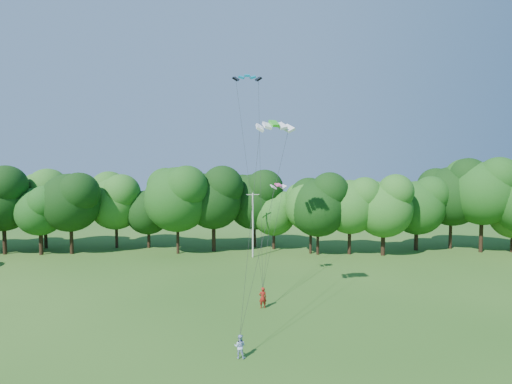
{
  "coord_description": "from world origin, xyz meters",
  "views": [
    {
      "loc": [
        -0.62,
        -20.8,
        12.21
      ],
      "look_at": [
        -0.94,
        13.0,
        10.01
      ],
      "focal_mm": 28.0,
      "sensor_mm": 36.0,
      "label": 1
    }
  ],
  "objects": [
    {
      "name": "tree_back_west",
      "position": [
        -30.74,
        33.22,
        6.38
      ],
      "size": [
        7.03,
        7.03,
        10.22
      ],
      "color": "#382316",
      "rests_on": "ground"
    },
    {
      "name": "kite_teal",
      "position": [
        -1.87,
        19.22,
        21.14
      ],
      "size": [
        2.81,
        1.33,
        0.53
      ],
      "rotation": [
        0.0,
        0.0,
        0.03
      ],
      "color": "#05769E",
      "rests_on": "ground"
    },
    {
      "name": "kite_green",
      "position": [
        0.52,
        11.05,
        15.57
      ],
      "size": [
        3.18,
        2.0,
        0.68
      ],
      "rotation": [
        0.0,
        0.0,
        0.25
      ],
      "color": "green",
      "rests_on": "ground"
    },
    {
      "name": "tree_back_center",
      "position": [
        7.38,
        33.66,
        7.85
      ],
      "size": [
        8.65,
        8.65,
        12.57
      ],
      "color": "black",
      "rests_on": "ground"
    },
    {
      "name": "kite_flyer_left",
      "position": [
        -0.36,
        12.81,
        0.91
      ],
      "size": [
        0.74,
        0.56,
        1.82
      ],
      "primitive_type": "imported",
      "rotation": [
        0.0,
        0.0,
        3.34
      ],
      "color": "maroon",
      "rests_on": "ground"
    },
    {
      "name": "kite_pink",
      "position": [
        1.27,
        19.72,
        10.29
      ],
      "size": [
        1.78,
        1.32,
        0.33
      ],
      "rotation": [
        0.0,
        0.0,
        0.39
      ],
      "color": "#F74490",
      "rests_on": "ground"
    },
    {
      "name": "kite_flyer_right",
      "position": [
        -1.88,
        3.84,
        0.76
      ],
      "size": [
        0.82,
        0.69,
        1.52
      ],
      "primitive_type": "imported",
      "rotation": [
        0.0,
        0.0,
        2.98
      ],
      "color": "#A7BCE8",
      "rests_on": "ground"
    },
    {
      "name": "utility_pole",
      "position": [
        -1.54,
        31.95,
        4.43
      ],
      "size": [
        1.72,
        0.32,
        8.65
      ],
      "rotation": [
        0.0,
        0.0,
        0.14
      ],
      "color": "#B8B9AF",
      "rests_on": "ground"
    }
  ]
}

